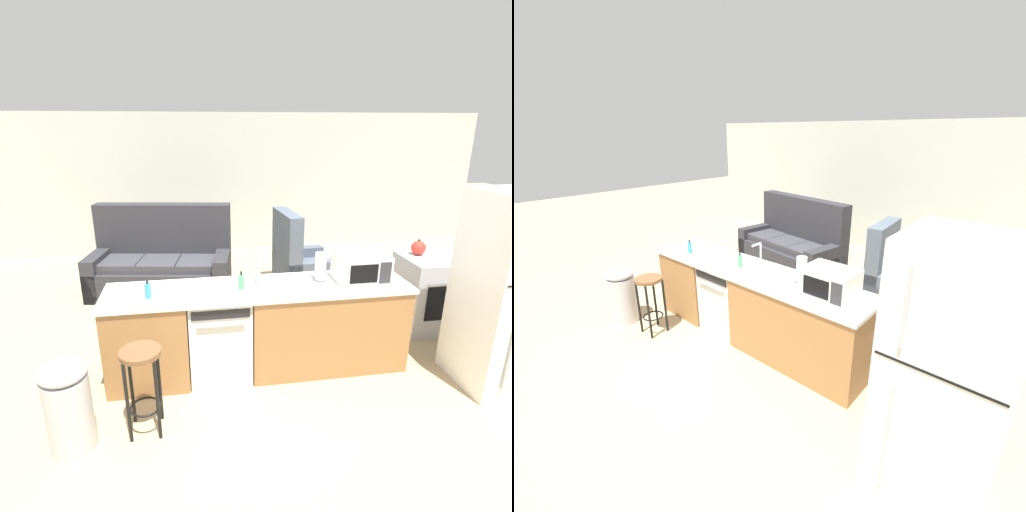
% 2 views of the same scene
% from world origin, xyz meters
% --- Properties ---
extents(ground_plane, '(24.00, 24.00, 0.00)m').
position_xyz_m(ground_plane, '(0.00, 0.00, 0.00)').
color(ground_plane, tan).
extents(wall_back, '(10.00, 0.06, 2.60)m').
position_xyz_m(wall_back, '(0.30, 4.20, 1.30)').
color(wall_back, beige).
rests_on(wall_back, ground_plane).
extents(kitchen_counter, '(2.94, 0.66, 0.90)m').
position_xyz_m(kitchen_counter, '(0.24, 0.00, 0.42)').
color(kitchen_counter, '#9E6B3D').
rests_on(kitchen_counter, ground_plane).
extents(dishwasher, '(0.58, 0.61, 0.84)m').
position_xyz_m(dishwasher, '(-0.25, -0.00, 0.42)').
color(dishwasher, silver).
rests_on(dishwasher, ground_plane).
extents(stove_range, '(0.76, 0.68, 0.90)m').
position_xyz_m(stove_range, '(2.35, 0.55, 0.45)').
color(stove_range, '#B7B7BC').
rests_on(stove_range, ground_plane).
extents(refrigerator, '(0.72, 0.73, 1.85)m').
position_xyz_m(refrigerator, '(2.35, -0.55, 0.93)').
color(refrigerator, white).
rests_on(refrigerator, ground_plane).
extents(microwave, '(0.50, 0.37, 0.28)m').
position_xyz_m(microwave, '(1.16, -0.00, 1.04)').
color(microwave, white).
rests_on(microwave, kitchen_counter).
extents(sink_faucet, '(0.07, 0.18, 0.30)m').
position_xyz_m(sink_faucet, '(0.16, 0.12, 1.03)').
color(sink_faucet, silver).
rests_on(sink_faucet, kitchen_counter).
extents(paper_towel_roll, '(0.14, 0.14, 0.28)m').
position_xyz_m(paper_towel_roll, '(0.77, 0.08, 1.04)').
color(paper_towel_roll, '#4C4C51').
rests_on(paper_towel_roll, kitchen_counter).
extents(soap_bottle, '(0.06, 0.06, 0.18)m').
position_xyz_m(soap_bottle, '(-0.03, -0.02, 0.97)').
color(soap_bottle, '#4CB266').
rests_on(soap_bottle, kitchen_counter).
extents(dish_soap_bottle, '(0.06, 0.06, 0.18)m').
position_xyz_m(dish_soap_bottle, '(-0.88, -0.10, 0.97)').
color(dish_soap_bottle, '#338CCC').
rests_on(dish_soap_bottle, kitchen_counter).
extents(kettle, '(0.21, 0.17, 0.19)m').
position_xyz_m(kettle, '(2.18, 0.68, 0.99)').
color(kettle, red).
rests_on(kettle, stove_range).
extents(bar_stool, '(0.32, 0.32, 0.74)m').
position_xyz_m(bar_stool, '(-0.90, -0.72, 0.54)').
color(bar_stool, brown).
rests_on(bar_stool, ground_plane).
extents(trash_bin, '(0.35, 0.35, 0.74)m').
position_xyz_m(trash_bin, '(-1.44, -0.81, 0.38)').
color(trash_bin, '#B7B7BC').
rests_on(trash_bin, ground_plane).
extents(couch, '(2.12, 1.22, 1.27)m').
position_xyz_m(couch, '(-0.93, 2.26, 0.39)').
color(couch, '#2D2D33').
rests_on(couch, ground_plane).
extents(armchair, '(0.86, 0.91, 1.20)m').
position_xyz_m(armchair, '(1.08, 1.94, 0.35)').
color(armchair, '#515B6B').
rests_on(armchair, ground_plane).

